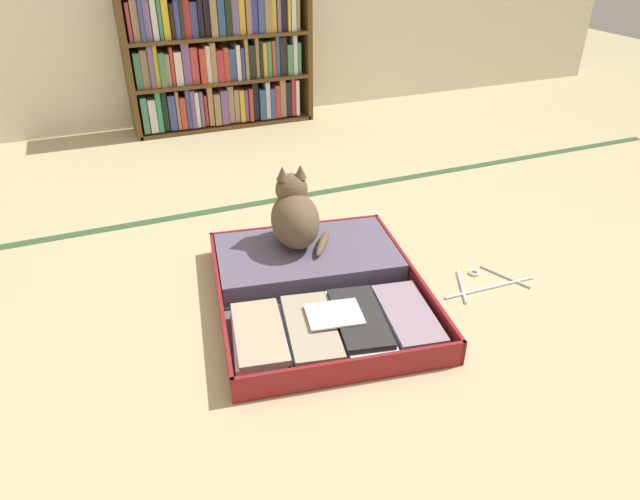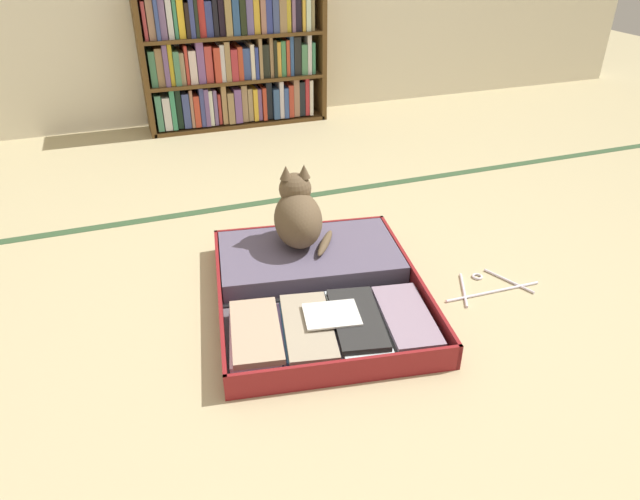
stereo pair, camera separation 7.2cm
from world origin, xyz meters
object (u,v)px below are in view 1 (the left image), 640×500
object	(u,v)px
black_cat	(295,216)
bookshelf	(218,60)
open_suitcase	(317,284)
clothes_hanger	(485,282)

from	to	relation	value
black_cat	bookshelf	bearing A→B (deg)	85.43
bookshelf	open_suitcase	xyz separation A→B (m)	(-0.15, -2.01, -0.37)
black_cat	clothes_hanger	distance (m)	0.75
bookshelf	open_suitcase	size ratio (longest dim) A/B	1.19
open_suitcase	bookshelf	bearing A→B (deg)	85.83
open_suitcase	black_cat	world-z (taller)	black_cat
bookshelf	black_cat	xyz separation A→B (m)	(-0.14, -1.77, -0.21)
black_cat	clothes_hanger	xyz separation A→B (m)	(0.60, -0.41, -0.20)
bookshelf	clothes_hanger	bearing A→B (deg)	-78.16
bookshelf	clothes_hanger	world-z (taller)	bookshelf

